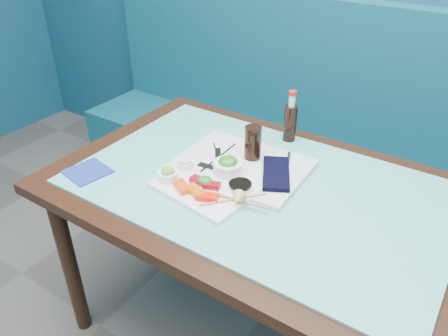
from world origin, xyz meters
The scene contains 34 objects.
booth_bench centered at (0.00, 2.29, 0.37)m, with size 3.00×0.56×1.17m.
dining_table centered at (0.00, 1.45, 0.67)m, with size 1.40×0.90×0.75m.
glass_top centered at (0.00, 1.45, 0.75)m, with size 1.22×0.76×0.01m, color #60C0BF.
sashimi_plate centered at (-0.13, 1.32, 0.77)m, with size 0.31×0.22×0.02m, color white.
salmon_left centered at (-0.18, 1.27, 0.78)m, with size 0.07×0.04×0.02m, color #FF450A.
salmon_mid centered at (-0.13, 1.27, 0.78)m, with size 0.07×0.04×0.02m, color #F45609.
salmon_right centered at (-0.08, 1.27, 0.78)m, with size 0.07×0.03×0.02m, color #FF200A.
tuna_left centered at (-0.16, 1.33, 0.78)m, with size 0.05×0.03×0.02m, color maroon.
tuna_right centered at (-0.11, 1.33, 0.78)m, with size 0.05×0.03×0.02m, color maroon.
seaweed_garnish centered at (-0.14, 1.33, 0.79)m, with size 0.05×0.05×0.03m, color #1C791C.
ramekin_wasabi centered at (-0.26, 1.29, 0.79)m, with size 0.07×0.07×0.03m, color white.
wasabi_fill centered at (-0.26, 1.29, 0.81)m, with size 0.04×0.04×0.01m, color #6AA334.
ramekin_ginger centered at (-0.25, 1.38, 0.79)m, with size 0.05×0.05×0.02m, color white.
ginger_fill centered at (-0.25, 1.38, 0.80)m, with size 0.05×0.05×0.01m, color #FEE8D0.
soy_dish centered at (-0.03, 1.37, 0.78)m, with size 0.07×0.07×0.01m, color white.
soy_fill centered at (-0.03, 1.37, 0.79)m, with size 0.08×0.08×0.01m, color black.
lemon_wedge centered at (0.01, 1.29, 0.80)m, with size 0.05×0.05×0.04m, color #DABD67.
chopstick_sleeve centered at (-0.15, 1.43, 0.78)m, with size 0.16×0.03×0.00m, color black.
wooden_chopstick_a centered at (-0.02, 1.31, 0.78)m, with size 0.01×0.01×0.26m, color tan.
wooden_chopstick_b centered at (-0.01, 1.31, 0.78)m, with size 0.01×0.01×0.22m, color tan.
serving_tray centered at (-0.10, 1.50, 0.77)m, with size 0.45×0.34×0.02m, color white.
paper_placemat centered at (-0.10, 1.50, 0.78)m, with size 0.31×0.22×0.00m, color silver.
seaweed_bowl centered at (-0.11, 1.43, 0.79)m, with size 0.10×0.10×0.04m, color white.
seaweed_salad centered at (-0.11, 1.43, 0.82)m, with size 0.07×0.07×0.03m, color #26821E.
cola_glass centered at (-0.09, 1.56, 0.84)m, with size 0.06×0.06×0.12m, color black.
navy_pouch centered at (0.03, 1.50, 0.78)m, with size 0.09×0.20×0.02m, color black.
fork centered at (0.03, 1.61, 0.78)m, with size 0.01×0.01×0.10m, color silver.
black_chopstick_a centered at (-0.20, 1.49, 0.78)m, with size 0.01×0.01×0.20m, color black.
black_chopstick_b centered at (-0.19, 1.49, 0.78)m, with size 0.01×0.01×0.23m, color black.
tray_sleeve centered at (-0.20, 1.49, 0.78)m, with size 0.02×0.13×0.00m, color black.
cola_bottle_body centered at (-0.06, 1.79, 0.83)m, with size 0.05×0.05×0.14m, color black.
cola_bottle_neck centered at (-0.06, 1.79, 0.92)m, with size 0.02×0.02×0.05m, color white.
cola_bottle_cap centered at (-0.06, 1.79, 0.95)m, with size 0.03×0.03×0.01m, color red.
blue_napkin centered at (-0.53, 1.18, 0.76)m, with size 0.13×0.13×0.01m, color navy.
Camera 1 is at (0.57, 0.38, 1.58)m, focal length 35.00 mm.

